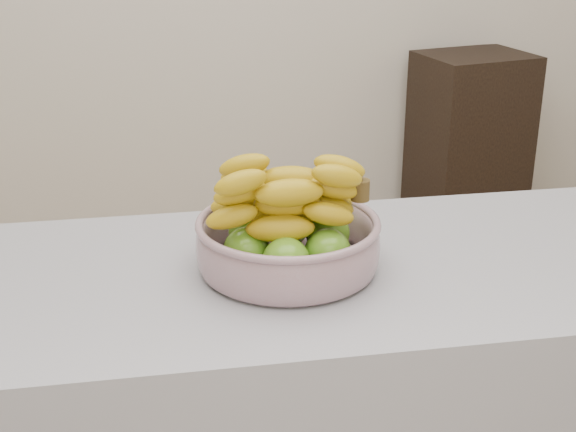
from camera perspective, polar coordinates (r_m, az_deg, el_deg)
name	(u,v)px	position (r m, az deg, el deg)	size (l,w,h in m)	color
cabinet	(469,145)	(3.81, 12.72, 4.91)	(0.47, 0.38, 0.85)	black
fruit_bowl	(288,236)	(1.39, -0.01, -1.44)	(0.32, 0.32, 0.19)	#A1B0C1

